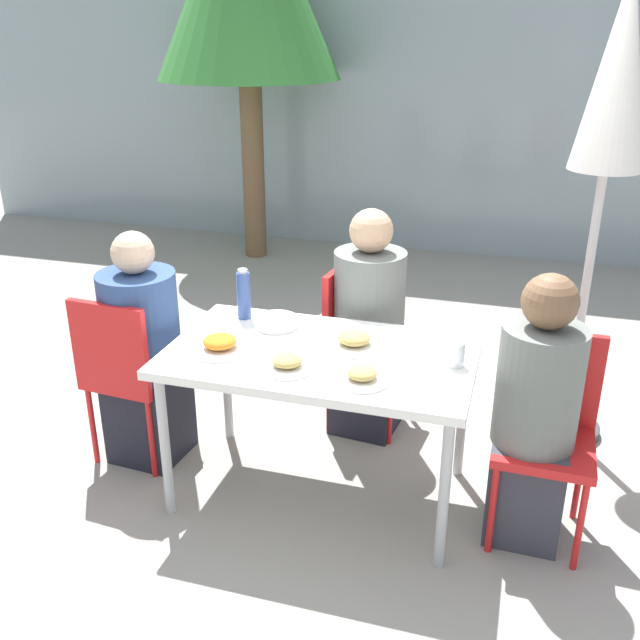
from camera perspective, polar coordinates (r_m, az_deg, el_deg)
ground_plane at (r=3.46m, az=0.00°, el=-13.55°), size 24.00×24.00×0.00m
building_facade at (r=6.85m, az=10.37°, el=17.81°), size 10.00×0.20×3.00m
dining_table at (r=3.11m, az=0.00°, el=-3.59°), size 1.33×0.79×0.73m
chair_left at (r=3.54m, az=-15.27°, el=-3.65°), size 0.43×0.43×0.88m
person_left at (r=3.56m, az=-13.92°, el=-2.87°), size 0.37×0.37×1.17m
chair_right at (r=3.13m, az=17.68°, el=-7.64°), size 0.41×0.41×0.88m
person_right at (r=3.04m, az=16.78°, el=-7.61°), size 0.34×0.34×1.18m
chair_far at (r=3.79m, az=2.98°, el=-1.07°), size 0.44×0.44×0.88m
person_far at (r=3.70m, az=3.89°, el=-0.86°), size 0.37×0.37×1.21m
closed_umbrella at (r=3.59m, az=22.50°, el=15.97°), size 0.36×0.36×2.31m
plate_0 at (r=2.83m, az=3.38°, el=-4.52°), size 0.22×0.22×0.06m
plate_1 at (r=3.13m, az=2.75°, el=-1.70°), size 0.26×0.26×0.07m
plate_2 at (r=3.12m, az=-8.01°, el=-1.97°), size 0.26×0.26×0.07m
plate_3 at (r=2.93m, az=-2.64°, el=-3.52°), size 0.23×0.23×0.06m
bottle at (r=3.41m, az=-6.13°, el=2.03°), size 0.07×0.07×0.25m
drinking_cup at (r=3.00m, az=10.83°, el=-2.68°), size 0.07×0.07×0.11m
salad_bowl at (r=3.33m, az=-3.50°, el=-0.16°), size 0.20×0.20×0.05m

